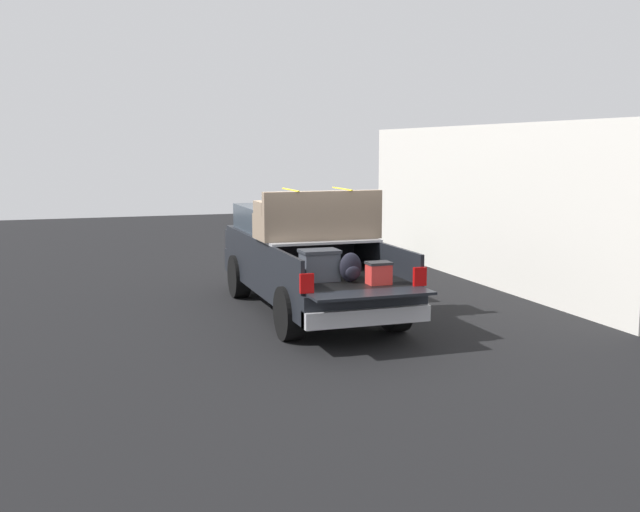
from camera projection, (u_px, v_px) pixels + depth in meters
name	position (u px, v px, depth m)	size (l,w,h in m)	color
ground_plane	(309.00, 312.00, 13.53)	(40.00, 40.00, 0.00)	black
pickup_truck	(303.00, 257.00, 13.72)	(6.05, 2.06, 2.23)	black
building_facade	(480.00, 204.00, 16.50)	(10.39, 0.36, 3.39)	silver
trash_can	(365.00, 247.00, 18.49)	(0.60, 0.60, 0.98)	#1E592D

